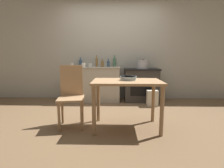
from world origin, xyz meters
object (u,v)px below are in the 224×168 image
bottle_center_left (108,64)px  bottle_left (102,64)px  cup_right (90,65)px  work_table (127,88)px  stock_pot (143,64)px  mixing_bowl_large (128,78)px  bottle_mid_left (97,62)px  bottle_center (81,63)px  bottle_far_left (115,62)px  cup_center_right (72,65)px  stove (141,85)px  chair (71,94)px  cup_mid_right (84,65)px  flour_sack (152,98)px

bottle_center_left → bottle_left: bearing=-159.0°
bottle_center_left → cup_right: 0.47m
work_table → stock_pot: bearing=73.7°
mixing_bowl_large → bottle_mid_left: bearing=111.2°
work_table → bottle_left: bottle_left is taller
work_table → bottle_center: bearing=119.4°
bottle_far_left → bottle_left: bottle_far_left is taller
stock_pot → bottle_center_left: 0.87m
bottle_center → cup_center_right: 0.33m
stove → bottle_mid_left: (-1.12, 0.07, 0.56)m
work_table → bottle_mid_left: bearing=109.9°
work_table → chair: bearing=173.9°
stove → mixing_bowl_large: (-0.44, -1.69, 0.37)m
work_table → cup_mid_right: bearing=121.6°
stove → chair: (-1.34, -1.65, 0.10)m
chair → bottle_mid_left: 1.79m
bottle_left → bottle_center: bottle_center is taller
work_table → bottle_center_left: bearing=101.1°
stock_pot → flour_sack: bearing=-67.5°
bottle_far_left → cup_mid_right: size_ratio=2.85×
stove → cup_mid_right: size_ratio=8.46×
work_table → cup_right: size_ratio=11.17×
stock_pot → cup_mid_right: 1.43m
mixing_bowl_large → cup_mid_right: size_ratio=2.54×
chair → stove: bearing=42.2°
cup_right → bottle_far_left: bearing=20.9°
bottle_mid_left → bottle_center: 0.46m
bottle_far_left → bottle_center: bearing=-179.9°
cup_center_right → cup_mid_right: same height
mixing_bowl_large → stock_pot: bearing=74.1°
flour_sack → work_table: bearing=-117.5°
stock_pot → bottle_left: (-1.00, 0.13, 0.01)m
bottle_mid_left → cup_right: size_ratio=3.12×
stock_pot → bottle_center: 1.61m
flour_sack → bottle_mid_left: size_ratio=1.24×
bottle_left → cup_mid_right: bottle_left is taller
work_table → bottle_far_left: (-0.21, 1.94, 0.35)m
stock_pot → mixing_bowl_large: stock_pot is taller
cup_center_right → bottle_far_left: bearing=15.8°
bottle_far_left → bottle_center: bottle_far_left is taller
mixing_bowl_large → bottle_center: bearing=120.6°
stock_pot → bottle_mid_left: (-1.15, 0.14, 0.05)m
stock_pot → bottle_center_left: size_ratio=1.54×
stock_pot → cup_right: stock_pot is taller
flour_sack → bottle_far_left: size_ratio=1.23×
bottle_left → cup_right: bottle_left is taller
stock_pot → bottle_center: (-1.58, 0.27, 0.03)m
flour_sack → bottle_far_left: bearing=141.8°
stock_pot → bottle_mid_left: size_ratio=1.06×
stove → mixing_bowl_large: bearing=-104.5°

